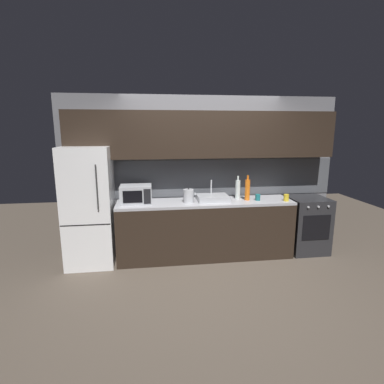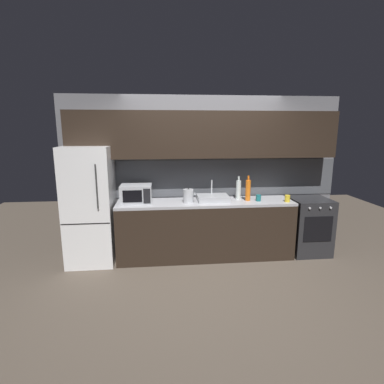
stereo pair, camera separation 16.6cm
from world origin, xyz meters
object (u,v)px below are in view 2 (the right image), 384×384
Objects in this scene: wine_bottle_clear at (238,189)px; kettle at (188,196)px; mug_yellow at (287,198)px; wine_bottle_orange at (248,190)px; refrigerator at (90,206)px; mug_teal at (258,198)px; microwave at (136,194)px; oven_range at (308,226)px.

kettle is at bearing -168.44° from wine_bottle_clear.
wine_bottle_clear is at bearing 158.60° from mug_yellow.
wine_bottle_orange reaches higher than kettle.
refrigerator is 2.39m from wine_bottle_orange.
kettle is 0.93m from wine_bottle_orange.
microwave is at bearing 177.43° from mug_teal.
wine_bottle_clear is (-0.12, 0.13, -0.01)m from wine_bottle_orange.
wine_bottle_clear is at bearing 147.98° from mug_teal.
wine_bottle_clear is at bearing 174.67° from oven_range.
wine_bottle_orange is (0.92, 0.04, 0.06)m from kettle.
mug_yellow is at bearing -13.47° from mug_teal.
refrigerator is at bearing 179.49° from wine_bottle_orange.
oven_range is at bearing -0.02° from refrigerator.
kettle is at bearing -178.31° from oven_range.
refrigerator is 4.81× the size of wine_bottle_clear.
wine_bottle_orange reaches higher than mug_teal.
wine_bottle_clear is (0.81, 0.16, 0.05)m from kettle.
mug_yellow is 1.09× the size of mug_teal.
wine_bottle_orange is 0.60m from mug_yellow.
mug_yellow is (0.58, -0.14, -0.11)m from wine_bottle_orange.
microwave is 1.18× the size of wine_bottle_orange.
microwave is 0.78m from kettle.
mug_yellow is 0.43m from mug_teal.
mug_yellow is at bearing -160.26° from oven_range.
wine_bottle_orange is (1.70, -0.04, 0.03)m from microwave.
kettle is 1.08m from mug_teal.
kettle is 1.50m from mug_yellow.
refrigerator is 18.31× the size of mug_teal.
wine_bottle_clear reaches higher than mug_yellow.
wine_bottle_orange is at bearing -47.39° from wine_bottle_clear.
oven_range is (3.41, -0.00, -0.42)m from refrigerator.
oven_range is 1.01m from mug_teal.
wine_bottle_orange is at bearing -178.90° from oven_range.
wine_bottle_clear is at bearing 3.17° from microwave.
mug_teal is at bearing -15.63° from wine_bottle_orange.
mug_yellow is (-0.46, -0.16, 0.50)m from oven_range.
mug_teal is at bearing -1.46° from refrigerator.
mug_teal is (2.54, -0.06, 0.07)m from refrigerator.
mug_yellow is (1.50, -0.11, -0.05)m from kettle.
refrigerator is 7.70× the size of kettle.
refrigerator is at bearing -177.32° from wine_bottle_clear.
microwave is at bearing 174.33° from kettle.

